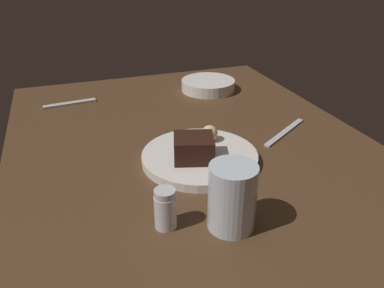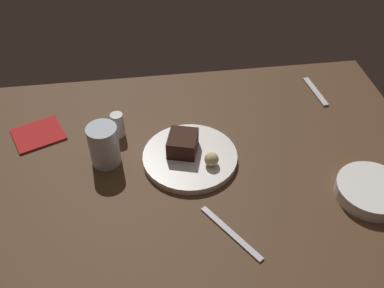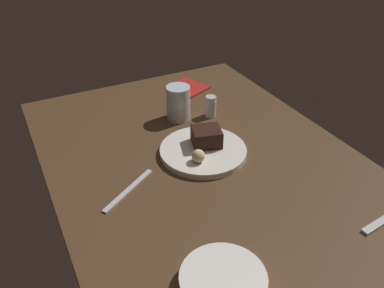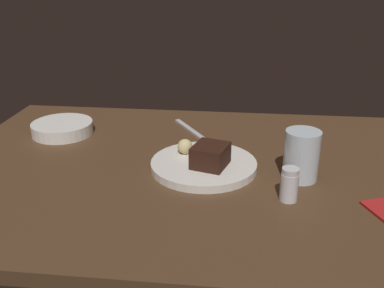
% 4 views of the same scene
% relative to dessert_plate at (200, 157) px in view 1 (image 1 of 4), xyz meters
% --- Properties ---
extents(dining_table, '(1.20, 0.84, 0.03)m').
position_rel_dessert_plate_xyz_m(dining_table, '(-0.04, 0.01, -0.02)').
color(dining_table, '#4C331E').
rests_on(dining_table, ground).
extents(dessert_plate, '(0.25, 0.25, 0.02)m').
position_rel_dessert_plate_xyz_m(dessert_plate, '(0.00, 0.00, 0.00)').
color(dessert_plate, white).
rests_on(dessert_plate, dining_table).
extents(chocolate_cake_slice, '(0.09, 0.10, 0.05)m').
position_rel_dessert_plate_xyz_m(chocolate_cake_slice, '(0.02, -0.02, 0.03)').
color(chocolate_cake_slice, black).
rests_on(chocolate_cake_slice, dessert_plate).
extents(bread_roll, '(0.04, 0.04, 0.04)m').
position_rel_dessert_plate_xyz_m(bread_roll, '(-0.05, 0.04, 0.03)').
color(bread_roll, '#DBC184').
rests_on(bread_roll, dessert_plate).
extents(salt_shaker, '(0.04, 0.04, 0.07)m').
position_rel_dessert_plate_xyz_m(salt_shaker, '(0.19, -0.13, 0.03)').
color(salt_shaker, silver).
rests_on(salt_shaker, dining_table).
extents(water_glass, '(0.08, 0.08, 0.11)m').
position_rel_dessert_plate_xyz_m(water_glass, '(0.22, -0.03, 0.05)').
color(water_glass, silver).
rests_on(water_glass, dining_table).
extents(side_bowl, '(0.17, 0.17, 0.03)m').
position_rel_dessert_plate_xyz_m(side_bowl, '(-0.42, 0.18, 0.01)').
color(side_bowl, white).
rests_on(side_bowl, dining_table).
extents(dessert_spoon, '(0.03, 0.15, 0.01)m').
position_rel_dessert_plate_xyz_m(dessert_spoon, '(-0.43, -0.25, -0.01)').
color(dessert_spoon, silver).
rests_on(dessert_spoon, dining_table).
extents(butter_knife, '(0.11, 0.17, 0.01)m').
position_rel_dessert_plate_xyz_m(butter_knife, '(-0.06, 0.25, -0.01)').
color(butter_knife, silver).
rests_on(butter_knife, dining_table).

